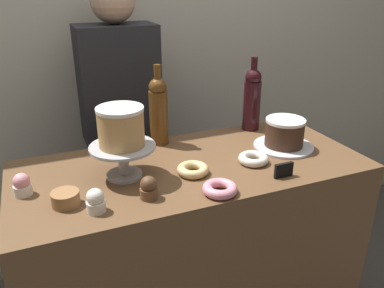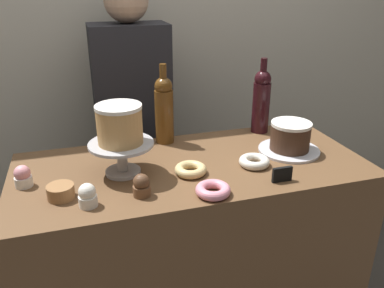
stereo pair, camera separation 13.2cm
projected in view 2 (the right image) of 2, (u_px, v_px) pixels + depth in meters
name	position (u px, v px, depth m)	size (l,w,h in m)	color
back_wall	(145.00, 37.00, 2.06)	(6.00, 0.05, 2.60)	#BCB7A8
display_counter	(192.00, 267.00, 1.62)	(1.28, 0.58, 0.96)	brown
cake_stand_pedestal	(122.00, 152.00, 1.34)	(0.22, 0.22, 0.12)	#B2B2B7
white_layer_cake	(120.00, 124.00, 1.30)	(0.16, 0.16, 0.13)	tan
silver_serving_platter	(289.00, 150.00, 1.54)	(0.24, 0.24, 0.01)	silver
chocolate_round_cake	(291.00, 136.00, 1.51)	(0.16, 0.16, 0.11)	#3D2619
wine_bottle_dark_red	(261.00, 100.00, 1.69)	(0.08, 0.08, 0.33)	black
wine_bottle_amber	(164.00, 109.00, 1.58)	(0.08, 0.08, 0.33)	#5B3814
cupcake_chocolate	(142.00, 186.00, 1.22)	(0.06, 0.06, 0.07)	brown
cupcake_vanilla	(87.00, 196.00, 1.16)	(0.06, 0.06, 0.07)	white
cupcake_strawberry	(23.00, 177.00, 1.27)	(0.06, 0.06, 0.07)	white
donut_pink	(214.00, 190.00, 1.23)	(0.11, 0.11, 0.03)	pink
donut_sugar	(254.00, 161.00, 1.42)	(0.11, 0.11, 0.03)	silver
donut_glazed	(191.00, 170.00, 1.36)	(0.11, 0.11, 0.03)	#E0C17F
cookie_stack	(61.00, 192.00, 1.21)	(0.08, 0.08, 0.04)	olive
price_sign_chalkboard	(282.00, 174.00, 1.30)	(0.07, 0.01, 0.05)	black
barista_figure	(135.00, 138.00, 1.98)	(0.36, 0.22, 1.60)	black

